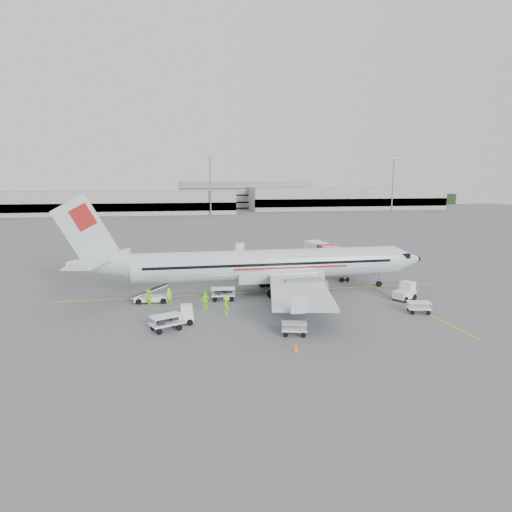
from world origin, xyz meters
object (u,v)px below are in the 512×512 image
(belt_loader, at_px, (151,291))
(tug_fore, at_px, (405,291))
(jet_bridge, at_px, (327,259))
(aircraft, at_px, (270,244))
(tug_aft, at_px, (181,315))
(tug_mid, at_px, (302,293))

(belt_loader, xyz_separation_m, tug_fore, (26.10, -4.12, -0.29))
(tug_fore, bearing_deg, jet_bridge, 73.83)
(jet_bridge, height_order, tug_fore, jet_bridge)
(aircraft, distance_m, tug_fore, 15.18)
(aircraft, height_order, tug_aft, aircraft)
(tug_aft, bearing_deg, tug_fore, 7.50)
(aircraft, xyz_separation_m, jet_bridge, (9.87, 8.46, -3.49))
(aircraft, relative_size, tug_fore, 16.19)
(aircraft, relative_size, tug_aft, 18.36)
(belt_loader, relative_size, tug_fore, 1.86)
(aircraft, height_order, belt_loader, aircraft)
(tug_fore, bearing_deg, tug_aft, 158.99)
(aircraft, relative_size, jet_bridge, 2.65)
(jet_bridge, height_order, belt_loader, jet_bridge)
(tug_mid, relative_size, tug_aft, 1.03)
(jet_bridge, bearing_deg, aircraft, -143.64)
(tug_fore, relative_size, tug_aft, 1.13)
(belt_loader, height_order, tug_fore, belt_loader)
(aircraft, bearing_deg, tug_fore, -23.98)
(jet_bridge, bearing_deg, belt_loader, -159.89)
(belt_loader, relative_size, tug_mid, 2.06)
(tug_mid, height_order, tug_aft, tug_mid)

